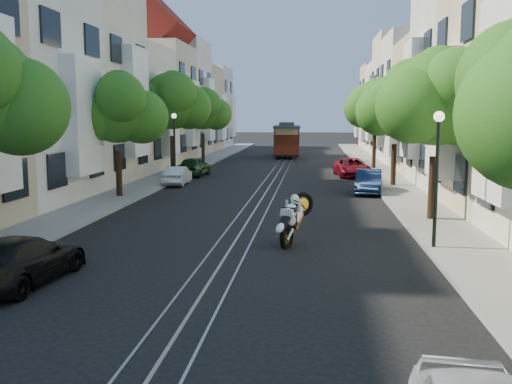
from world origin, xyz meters
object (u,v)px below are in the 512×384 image
(parked_car_w_near, at_px, (21,260))
(sportbike_rider, at_px, (293,216))
(parked_car_w_mid, at_px, (177,176))
(tree_e_d, at_px, (376,106))
(lamp_west, at_px, (174,136))
(tree_w_c, at_px, (172,102))
(lamp_east, at_px, (437,159))
(cable_car, at_px, (286,138))
(parked_car_e_mid, at_px, (369,181))
(tree_w_b, at_px, (118,110))
(tree_w_d, at_px, (203,110))
(tree_e_b, at_px, (437,100))
(parked_car_w_far, at_px, (194,166))
(tree_e_c, at_px, (397,108))
(parked_car_e_far, at_px, (352,167))

(parked_car_w_near, bearing_deg, sportbike_rider, -137.81)
(parked_car_w_near, relative_size, parked_car_w_mid, 1.23)
(tree_e_d, relative_size, lamp_west, 1.65)
(tree_w_c, xyz_separation_m, parked_car_w_mid, (1.54, -5.29, -4.51))
(sportbike_rider, bearing_deg, lamp_east, 16.82)
(cable_car, height_order, parked_car_e_mid, cable_car)
(sportbike_rider, bearing_deg, tree_w_b, 154.73)
(tree_e_d, distance_m, tree_w_b, 22.28)
(tree_w_d, bearing_deg, tree_e_b, -61.93)
(parked_car_w_mid, bearing_deg, tree_e_b, 138.68)
(lamp_west, bearing_deg, parked_car_w_far, 75.39)
(tree_e_d, xyz_separation_m, parked_car_w_far, (-12.86, -6.29, -4.20))
(tree_w_b, bearing_deg, tree_e_c, 22.62)
(lamp_west, xyz_separation_m, parked_car_w_near, (1.70, -22.65, -2.24))
(tree_e_b, height_order, lamp_west, tree_e_b)
(parked_car_e_mid, bearing_deg, tree_e_c, 65.08)
(parked_car_w_mid, bearing_deg, lamp_west, -74.70)
(parked_car_e_mid, height_order, parked_car_e_far, parked_car_e_mid)
(tree_e_c, relative_size, tree_w_d, 1.00)
(tree_e_b, height_order, cable_car, tree_e_b)
(tree_e_c, xyz_separation_m, tree_w_c, (-14.40, 5.00, 0.47))
(lamp_west, height_order, parked_car_w_mid, lamp_west)
(tree_e_b, relative_size, sportbike_rider, 3.40)
(tree_w_d, bearing_deg, tree_w_c, -90.00)
(tree_w_c, bearing_deg, parked_car_e_mid, -31.96)
(lamp_east, bearing_deg, tree_e_d, 87.96)
(cable_car, bearing_deg, tree_w_b, -106.18)
(tree_e_c, relative_size, lamp_east, 1.57)
(tree_w_b, bearing_deg, lamp_west, 84.03)
(tree_e_c, relative_size, parked_car_e_mid, 1.69)
(parked_car_e_far, distance_m, parked_car_w_near, 27.92)
(tree_w_d, bearing_deg, parked_car_w_far, -82.24)
(parked_car_w_near, bearing_deg, tree_e_d, -105.84)
(tree_w_c, distance_m, lamp_east, 25.01)
(tree_w_d, distance_m, lamp_east, 34.73)
(tree_e_c, bearing_deg, parked_car_e_far, 110.62)
(parked_car_e_mid, bearing_deg, tree_w_c, 154.17)
(tree_e_c, height_order, tree_w_d, same)
(tree_e_b, bearing_deg, tree_e_d, 90.00)
(tree_w_d, distance_m, cable_car, 10.81)
(lamp_east, relative_size, cable_car, 0.50)
(parked_car_e_mid, bearing_deg, tree_e_b, -71.74)
(lamp_east, height_order, parked_car_e_mid, lamp_east)
(tree_e_b, xyz_separation_m, parked_car_e_far, (-2.08, 16.53, -4.11))
(tree_e_b, height_order, sportbike_rider, tree_e_b)
(tree_e_d, distance_m, parked_car_e_far, 7.23)
(sportbike_rider, xyz_separation_m, parked_car_e_far, (3.25, 21.15, -0.31))
(tree_e_d, height_order, parked_car_e_mid, tree_e_d)
(lamp_east, bearing_deg, cable_car, 99.28)
(cable_car, bearing_deg, tree_w_c, -113.32)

